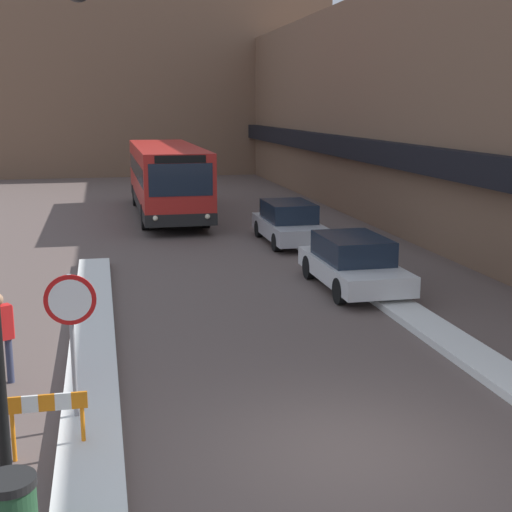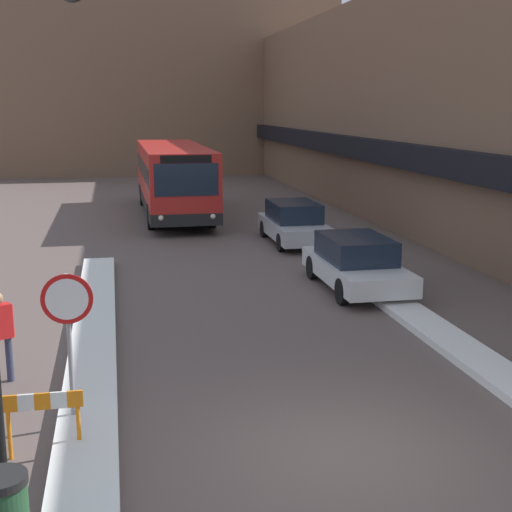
# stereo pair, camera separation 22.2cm
# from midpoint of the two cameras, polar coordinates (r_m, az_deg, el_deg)

# --- Properties ---
(ground_plane) EXTENTS (160.00, 160.00, 0.00)m
(ground_plane) POSITION_cam_midpoint_polar(r_m,az_deg,el_deg) (10.54, 6.96, -15.40)
(ground_plane) COLOR brown
(building_row_right) EXTENTS (5.50, 60.00, 9.36)m
(building_row_right) POSITION_cam_midpoint_polar(r_m,az_deg,el_deg) (35.35, 9.76, 11.52)
(building_row_right) COLOR brown
(building_row_right) RESTS_ON ground_plane
(building_backdrop_far) EXTENTS (26.00, 8.00, 12.74)m
(building_backdrop_far) POSITION_cam_midpoint_polar(r_m,az_deg,el_deg) (53.91, -9.15, 13.45)
(building_backdrop_far) COLOR brown
(building_backdrop_far) RESTS_ON ground_plane
(snow_bank_left) EXTENTS (0.90, 14.86, 0.21)m
(snow_bank_left) POSITION_cam_midpoint_polar(r_m,az_deg,el_deg) (15.36, -13.33, -6.30)
(snow_bank_left) COLOR silver
(snow_bank_left) RESTS_ON ground_plane
(snow_bank_right) EXTENTS (0.90, 14.50, 0.16)m
(snow_bank_right) POSITION_cam_midpoint_polar(r_m,az_deg,el_deg) (17.84, 10.56, -3.68)
(snow_bank_right) COLOR silver
(snow_bank_right) RESTS_ON ground_plane
(city_bus) EXTENTS (2.71, 11.58, 3.10)m
(city_bus) POSITION_cam_midpoint_polar(r_m,az_deg,el_deg) (31.99, -7.36, 6.22)
(city_bus) COLOR red
(city_bus) RESTS_ON ground_plane
(parked_car_front) EXTENTS (1.86, 4.39, 1.42)m
(parked_car_front) POSITION_cam_midpoint_polar(r_m,az_deg,el_deg) (19.20, 7.43, -0.51)
(parked_car_front) COLOR silver
(parked_car_front) RESTS_ON ground_plane
(parked_car_middle) EXTENTS (1.82, 4.44, 1.47)m
(parked_car_middle) POSITION_cam_midpoint_polar(r_m,az_deg,el_deg) (25.47, 2.39, 2.68)
(parked_car_middle) COLOR #B7B7BC
(parked_car_middle) RESTS_ON ground_plane
(stop_sign) EXTENTS (0.76, 0.08, 2.42)m
(stop_sign) POSITION_cam_midpoint_polar(r_m,az_deg,el_deg) (10.92, -15.14, -4.82)
(stop_sign) COLOR gray
(stop_sign) RESTS_ON ground_plane
(street_lamp) EXTENTS (1.46, 0.36, 6.48)m
(street_lamp) POSITION_cam_midpoint_polar(r_m,az_deg,el_deg) (9.11, -19.92, 6.08)
(street_lamp) COLOR black
(street_lamp) RESTS_ON ground_plane
(construction_barricade) EXTENTS (1.10, 0.06, 0.94)m
(construction_barricade) POSITION_cam_midpoint_polar(r_m,az_deg,el_deg) (10.51, -16.95, -11.93)
(construction_barricade) COLOR orange
(construction_barricade) RESTS_ON ground_plane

